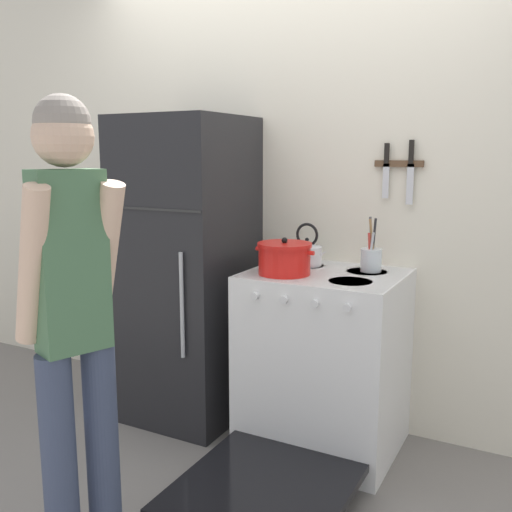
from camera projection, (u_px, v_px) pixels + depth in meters
ground_plane at (293, 408)px, 3.31m from camera, size 14.00×14.00×0.00m
wall_back at (298, 188)px, 3.12m from camera, size 10.00×0.06×2.55m
refrigerator at (187, 270)px, 3.14m from camera, size 0.62×0.64×1.65m
stove_range at (321, 364)px, 2.80m from camera, size 0.73×1.33×0.89m
dutch_oven_pot at (284, 258)px, 2.70m from camera, size 0.30×0.26×0.18m
tea_kettle at (307, 253)px, 2.91m from camera, size 0.19×0.15×0.22m
utensil_jar at (371, 258)px, 2.77m from camera, size 0.10×0.10×0.27m
person at (73, 311)px, 1.90m from camera, size 0.34×0.39×1.64m
wall_knife_strip at (399, 164)px, 2.79m from camera, size 0.24×0.03×0.31m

